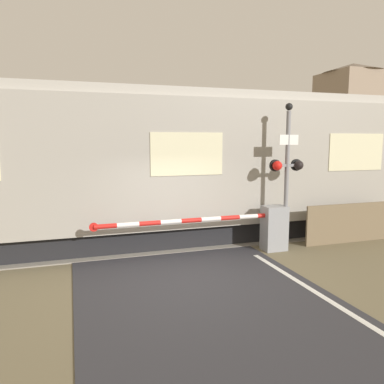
# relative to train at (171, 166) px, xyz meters

# --- Properties ---
(ground_plane) EXTENTS (80.00, 80.00, 0.00)m
(ground_plane) POSITION_rel_train_xyz_m (-0.53, -3.39, -2.12)
(ground_plane) COLOR #6B6047
(track_bed) EXTENTS (36.00, 3.20, 0.13)m
(track_bed) POSITION_rel_train_xyz_m (-0.53, 0.00, -2.10)
(track_bed) COLOR gray
(track_bed) RESTS_ON ground_plane
(train) EXTENTS (18.59, 3.11, 4.15)m
(train) POSITION_rel_train_xyz_m (0.00, 0.00, 0.00)
(train) COLOR black
(train) RESTS_ON ground_plane
(crossing_barrier) EXTENTS (4.93, 0.44, 1.16)m
(crossing_barrier) POSITION_rel_train_xyz_m (1.85, -2.05, -1.48)
(crossing_barrier) COLOR gray
(crossing_barrier) RESTS_ON ground_plane
(signal_post) EXTENTS (0.92, 0.26, 3.75)m
(signal_post) POSITION_rel_train_xyz_m (2.46, -2.16, 0.01)
(signal_post) COLOR gray
(signal_post) RESTS_ON ground_plane
(distant_building) EXTENTS (5.27, 5.27, 9.51)m
(distant_building) POSITION_rel_train_xyz_m (21.09, 17.39, 2.71)
(distant_building) COLOR gray
(distant_building) RESTS_ON ground_plane
(roadside_fence) EXTENTS (2.72, 0.06, 1.10)m
(roadside_fence) POSITION_rel_train_xyz_m (4.54, -2.05, -1.57)
(roadside_fence) COLOR #726047
(roadside_fence) RESTS_ON ground_plane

